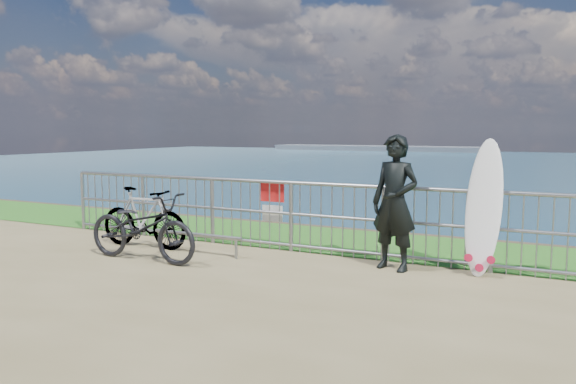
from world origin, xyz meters
The scene contains 8 objects.
grass_strip centered at (0.00, 2.70, 0.01)m, with size 120.00×120.00×0.00m, color #21611A.
seascape centered at (-43.75, 147.49, -4.03)m, with size 260.00×260.00×5.00m.
railing centered at (0.01, 1.60, 0.58)m, with size 10.06×0.10×1.13m.
surfer centered at (1.28, 1.20, 0.93)m, with size 0.68×0.45×1.87m, color black.
surfboard centered at (2.41, 1.44, 0.84)m, with size 0.54×0.49×1.83m.
bicycle_near centered at (-2.19, 0.05, 0.51)m, with size 0.67×1.93×1.01m, color black.
bicycle_far centered at (-2.79, 0.78, 0.50)m, with size 0.47×1.66×1.00m, color black.
bike_rack centered at (-1.72, 0.77, 0.28)m, with size 1.61×0.05×0.34m.
Camera 1 is at (3.35, -6.29, 1.94)m, focal length 35.00 mm.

